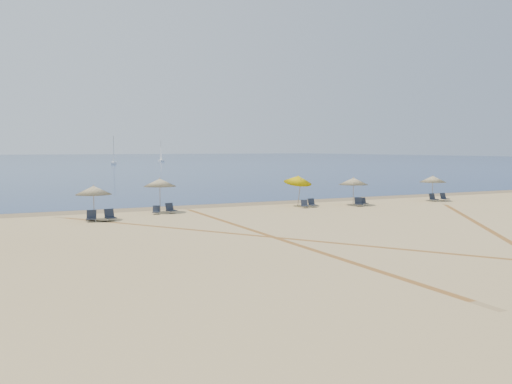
% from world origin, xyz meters
% --- Properties ---
extents(ground, '(160.00, 160.00, 0.00)m').
position_xyz_m(ground, '(0.00, 0.00, 0.00)').
color(ground, tan).
rests_on(ground, ground).
extents(ocean, '(500.00, 500.00, 0.00)m').
position_xyz_m(ocean, '(0.00, 225.00, 0.01)').
color(ocean, '#0C2151').
rests_on(ocean, ground).
extents(wet_sand, '(500.00, 500.00, 0.00)m').
position_xyz_m(wet_sand, '(0.00, 24.00, 0.00)').
color(wet_sand, olive).
rests_on(wet_sand, ground).
extents(umbrella_1, '(2.28, 2.28, 2.25)m').
position_xyz_m(umbrella_1, '(-11.91, 18.89, 1.91)').
color(umbrella_1, gray).
rests_on(umbrella_1, ground).
extents(umbrella_2, '(2.31, 2.31, 2.47)m').
position_xyz_m(umbrella_2, '(-6.97, 21.21, 2.13)').
color(umbrella_2, gray).
rests_on(umbrella_2, ground).
extents(umbrella_3, '(2.21, 2.28, 2.63)m').
position_xyz_m(umbrella_3, '(4.00, 20.68, 2.11)').
color(umbrella_3, gray).
rests_on(umbrella_3, ground).
extents(umbrella_4, '(2.34, 2.34, 2.26)m').
position_xyz_m(umbrella_4, '(8.36, 19.39, 1.92)').
color(umbrella_4, gray).
rests_on(umbrella_4, ground).
extents(umbrella_5, '(2.26, 2.26, 2.23)m').
position_xyz_m(umbrella_5, '(16.70, 19.36, 1.89)').
color(umbrella_5, gray).
rests_on(umbrella_5, ground).
extents(chair_2, '(0.74, 0.82, 0.71)m').
position_xyz_m(chair_2, '(-12.18, 18.30, 0.31)').
color(chair_2, black).
rests_on(chair_2, ground).
extents(chair_3, '(0.70, 0.79, 0.73)m').
position_xyz_m(chair_3, '(-11.04, 18.30, 0.32)').
color(chair_3, black).
rests_on(chair_3, ground).
extents(chair_4, '(0.66, 0.71, 0.59)m').
position_xyz_m(chair_4, '(-7.50, 20.35, 0.26)').
color(chair_4, black).
rests_on(chair_4, ground).
extents(chair_5, '(0.75, 0.82, 0.71)m').
position_xyz_m(chair_5, '(-6.43, 20.48, 0.31)').
color(chair_5, black).
rests_on(chair_5, ground).
extents(chair_6, '(0.66, 0.72, 0.61)m').
position_xyz_m(chair_6, '(3.79, 19.31, 0.27)').
color(chair_6, black).
rests_on(chair_6, ground).
extents(chair_7, '(0.57, 0.66, 0.67)m').
position_xyz_m(chair_7, '(4.60, 19.51, 0.29)').
color(chair_7, black).
rests_on(chair_7, ground).
extents(chair_8, '(0.80, 0.85, 0.70)m').
position_xyz_m(chair_8, '(8.19, 18.44, 0.31)').
color(chair_8, black).
rests_on(chair_8, ground).
extents(chair_9, '(0.54, 0.62, 0.59)m').
position_xyz_m(chair_9, '(9.14, 19.05, 0.26)').
color(chair_9, black).
rests_on(chair_9, ground).
extents(chair_10, '(0.59, 0.69, 0.67)m').
position_xyz_m(chair_10, '(16.42, 18.99, 0.30)').
color(chair_10, black).
rests_on(chair_10, ground).
extents(chair_11, '(0.57, 0.67, 0.68)m').
position_xyz_m(chair_11, '(17.60, 18.89, 0.30)').
color(chair_11, black).
rests_on(chair_11, ground).
extents(sailboat_1, '(1.64, 4.94, 7.22)m').
position_xyz_m(sailboat_1, '(35.83, 169.02, 2.19)').
color(sailboat_1, white).
rests_on(sailboat_1, ocean).
extents(sailboat_2, '(2.53, 5.67, 8.20)m').
position_xyz_m(sailboat_2, '(14.77, 144.88, 2.48)').
color(sailboat_2, white).
rests_on(sailboat_2, ocean).
extents(tire_tracks, '(52.81, 44.40, 0.00)m').
position_xyz_m(tire_tracks, '(-1.17, 7.80, 0.00)').
color(tire_tracks, tan).
rests_on(tire_tracks, ground).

